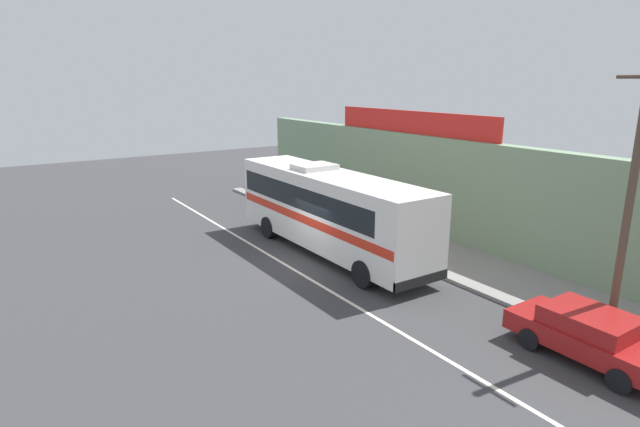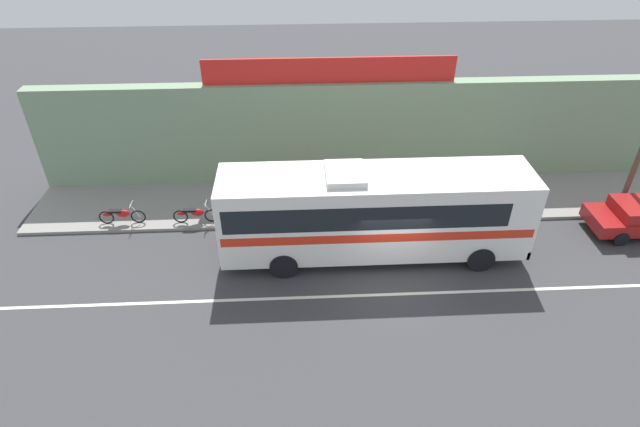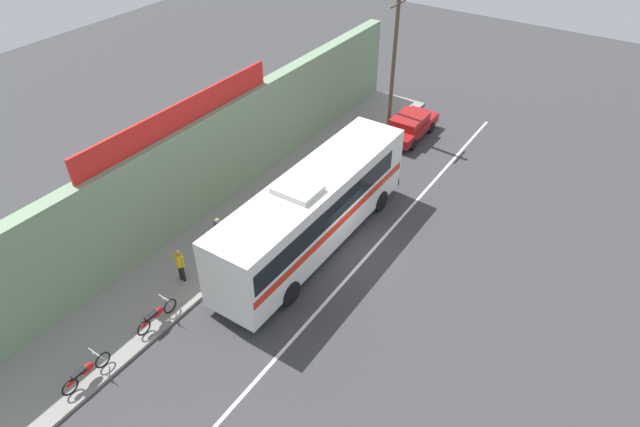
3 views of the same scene
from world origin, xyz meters
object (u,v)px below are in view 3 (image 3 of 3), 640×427
(motorcycle_blue, at_px, (156,315))
(pedestrian_far_right, at_px, (219,232))
(parked_car, at_px, (410,125))
(pedestrian_by_curb, at_px, (180,263))
(utility_pole, at_px, (393,64))
(intercity_bus, at_px, (313,208))
(motorcycle_orange, at_px, (85,372))

(motorcycle_blue, xyz_separation_m, pedestrian_far_right, (4.48, 0.85, 0.58))
(parked_car, height_order, pedestrian_by_curb, pedestrian_by_curb)
(motorcycle_blue, bearing_deg, utility_pole, -0.30)
(intercity_bus, distance_m, parked_car, 11.39)
(pedestrian_by_curb, xyz_separation_m, pedestrian_far_right, (2.28, -0.03, 0.07))
(intercity_bus, bearing_deg, pedestrian_by_curb, 147.13)
(parked_car, height_order, motorcycle_orange, parked_car)
(intercity_bus, distance_m, pedestrian_by_curb, 5.89)
(utility_pole, relative_size, motorcycle_blue, 4.12)
(motorcycle_blue, bearing_deg, pedestrian_far_right, 10.77)
(intercity_bus, xyz_separation_m, motorcycle_blue, (-7.08, 2.27, -1.50))
(utility_pole, xyz_separation_m, motorcycle_orange, (-21.30, 0.18, -3.67))
(motorcycle_blue, xyz_separation_m, pedestrian_by_curb, (2.20, 0.88, 0.51))
(parked_car, relative_size, utility_pole, 0.54)
(intercity_bus, height_order, pedestrian_far_right, intercity_bus)
(motorcycle_blue, distance_m, pedestrian_by_curb, 2.43)
(utility_pole, distance_m, pedestrian_by_curb, 16.36)
(parked_car, height_order, motorcycle_blue, parked_car)
(intercity_bus, distance_m, pedestrian_far_right, 4.16)
(parked_car, distance_m, motorcycle_orange, 21.49)
(utility_pole, distance_m, motorcycle_blue, 18.59)
(parked_car, bearing_deg, pedestrian_far_right, 170.82)
(intercity_bus, distance_m, utility_pole, 11.56)
(motorcycle_blue, xyz_separation_m, motorcycle_orange, (-3.08, 0.09, 0.00))
(pedestrian_far_right, bearing_deg, intercity_bus, -50.19)
(intercity_bus, xyz_separation_m, pedestrian_far_right, (-2.60, 3.12, -0.92))
(motorcycle_blue, relative_size, pedestrian_far_right, 1.12)
(intercity_bus, distance_m, motorcycle_blue, 7.58)
(motorcycle_orange, distance_m, pedestrian_far_right, 7.62)
(parked_car, distance_m, pedestrian_far_right, 14.07)
(utility_pole, height_order, motorcycle_blue, utility_pole)
(intercity_bus, xyz_separation_m, utility_pole, (11.14, 2.17, 2.17))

